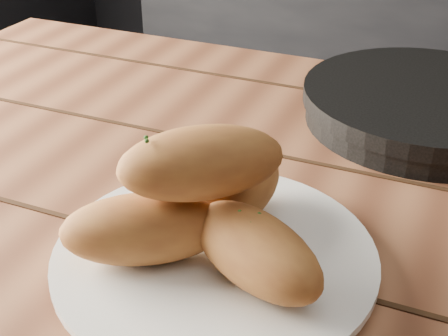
{
  "coord_description": "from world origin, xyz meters",
  "views": [
    {
      "loc": [
        -0.35,
        -0.37,
        1.1
      ],
      "look_at": [
        -0.52,
        0.04,
        0.84
      ],
      "focal_mm": 50.0,
      "sensor_mm": 36.0,
      "label": 1
    }
  ],
  "objects_px": {
    "plate": "(215,258)",
    "skillet": "(428,106)",
    "bread_rolls": "(208,208)",
    "table": "(316,299)"
  },
  "relations": [
    {
      "from": "bread_rolls",
      "to": "skillet",
      "type": "bearing_deg",
      "value": 69.87
    },
    {
      "from": "table",
      "to": "plate",
      "type": "bearing_deg",
      "value": -121.77
    },
    {
      "from": "skillet",
      "to": "table",
      "type": "bearing_deg",
      "value": -103.63
    },
    {
      "from": "table",
      "to": "bread_rolls",
      "type": "bearing_deg",
      "value": -122.87
    },
    {
      "from": "table",
      "to": "bread_rolls",
      "type": "relative_size",
      "value": 5.63
    },
    {
      "from": "plate",
      "to": "skillet",
      "type": "bearing_deg",
      "value": 70.4
    },
    {
      "from": "bread_rolls",
      "to": "skillet",
      "type": "height_order",
      "value": "bread_rolls"
    },
    {
      "from": "skillet",
      "to": "bread_rolls",
      "type": "bearing_deg",
      "value": -110.13
    },
    {
      "from": "bread_rolls",
      "to": "skillet",
      "type": "relative_size",
      "value": 0.56
    },
    {
      "from": "bread_rolls",
      "to": "plate",
      "type": "bearing_deg",
      "value": 30.96
    }
  ]
}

